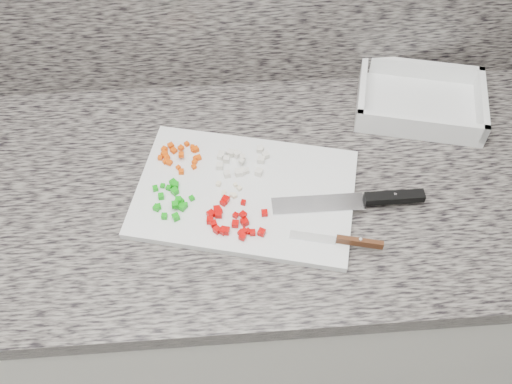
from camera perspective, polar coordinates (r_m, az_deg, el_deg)
cabinet at (r=1.54m, az=-4.40°, el=-10.12°), size 3.92×0.62×0.86m
countertop at (r=1.16m, az=-5.76°, el=0.11°), size 3.96×0.64×0.04m
cutting_board at (r=1.12m, az=-1.10°, el=-0.09°), size 0.48×0.37×0.01m
carrot_pile at (r=1.17m, az=-7.82°, el=3.69°), size 0.09×0.08×0.02m
onion_pile at (r=1.15m, az=-1.58°, el=3.06°), size 0.11×0.08×0.02m
green_pepper_pile at (r=1.10m, az=-8.32°, el=-0.72°), size 0.08×0.10×0.02m
red_pepper_pile at (r=1.06m, az=-2.53°, el=-2.84°), size 0.12×0.10×0.02m
garlic_pile at (r=1.11m, az=-2.70°, el=0.14°), size 0.05×0.04×0.01m
chef_knife at (r=1.11m, az=11.16°, el=-0.74°), size 0.29×0.04×0.02m
paring_knife at (r=1.05m, az=9.16°, el=-4.85°), size 0.17×0.05×0.02m
tray at (r=1.32m, az=16.03°, el=8.64°), size 0.31×0.26×0.06m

